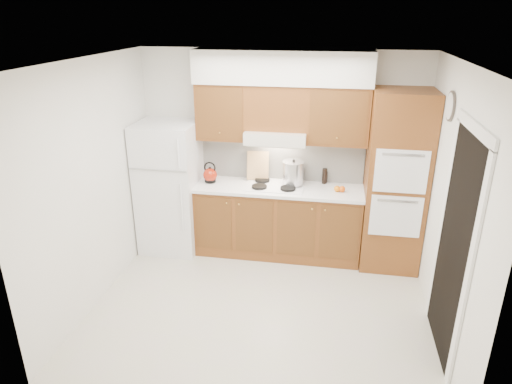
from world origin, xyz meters
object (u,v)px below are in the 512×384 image
kettle (210,175)px  stock_pot (293,173)px  fridge (170,187)px  oven_cabinet (395,182)px

kettle → stock_pot: stock_pot is taller
fridge → oven_cabinet: (2.85, 0.03, 0.24)m
oven_cabinet → stock_pot: oven_cabinet is taller
oven_cabinet → kettle: (-2.31, 0.03, -0.06)m
kettle → oven_cabinet: bearing=-7.1°
fridge → oven_cabinet: size_ratio=0.78×
kettle → fridge: bearing=-179.9°
fridge → kettle: bearing=6.6°
stock_pot → kettle: bearing=-176.0°
stock_pot → fridge: bearing=-175.1°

